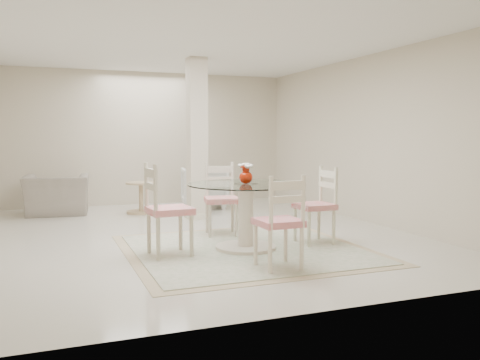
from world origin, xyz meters
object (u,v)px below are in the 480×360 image
object	(u,v)px
column	(197,139)
dining_chair_south	(281,215)
dining_chair_east	(319,199)
red_vase	(246,174)
side_table	(141,199)
recliner_taupe	(57,195)
armchair_white	(204,187)
dining_chair_west	(163,203)
dining_chair_north	(221,193)
dining_table	(246,216)

from	to	relation	value
column	dining_chair_south	world-z (taller)	column
dining_chair_east	dining_chair_south	world-z (taller)	dining_chair_east
red_vase	side_table	xyz separation A→B (m)	(-0.68, 3.46, -0.68)
recliner_taupe	column	bearing A→B (deg)	155.30
dining_chair_east	column	bearing A→B (deg)	-161.75
armchair_white	recliner_taupe	bearing A→B (deg)	7.77
dining_chair_west	dining_chair_south	distance (m)	1.45
dining_chair_south	red_vase	bearing A→B (deg)	-91.54
dining_chair_north	dining_chair_west	size ratio (longest dim) A/B	0.94
dining_table	side_table	world-z (taller)	dining_table
dining_table	dining_chair_west	distance (m)	1.05
red_vase	recliner_taupe	distance (m)	4.43
dining_chair_north	armchair_white	size ratio (longest dim) A/B	1.29
red_vase	side_table	size ratio (longest dim) A/B	0.44
dining_table	dining_chair_south	bearing A→B (deg)	-90.46
dining_table	red_vase	world-z (taller)	red_vase
red_vase	dining_chair_west	distance (m)	1.08
dining_chair_east	dining_chair_west	distance (m)	2.05
dining_table	side_table	size ratio (longest dim) A/B	2.51
dining_chair_east	dining_chair_west	xyz separation A→B (m)	(-2.05, 0.01, 0.05)
dining_chair_south	side_table	xyz separation A→B (m)	(-0.67, 4.48, -0.32)
dining_chair_north	dining_chair_south	size ratio (longest dim) A/B	1.02
recliner_taupe	armchair_white	xyz separation A→B (m)	(2.71, -0.13, 0.05)
dining_chair_east	dining_chair_west	bearing A→B (deg)	-91.77
dining_table	recliner_taupe	size ratio (longest dim) A/B	1.31
dining_chair_north	armchair_white	world-z (taller)	dining_chair_north
recliner_taupe	armchair_white	world-z (taller)	armchair_white
dining_chair_south	armchair_white	bearing A→B (deg)	-98.40
dining_chair_north	side_table	distance (m)	2.56
dining_chair_south	dining_table	bearing A→B (deg)	-91.49
red_vase	dining_chair_north	distance (m)	1.08
dining_chair_north	dining_chair_west	distance (m)	1.46
recliner_taupe	dining_table	bearing A→B (deg)	124.84
dining_chair_south	armchair_white	size ratio (longest dim) A/B	1.26
dining_chair_east	dining_chair_south	bearing A→B (deg)	-46.90
red_vase	dining_chair_west	size ratio (longest dim) A/B	0.21
red_vase	recliner_taupe	size ratio (longest dim) A/B	0.23
dining_chair_north	recliner_taupe	bearing A→B (deg)	138.40
red_vase	armchair_white	world-z (taller)	red_vase
red_vase	dining_table	bearing A→B (deg)	161.57
side_table	recliner_taupe	bearing A→B (deg)	164.56
dining_chair_west	dining_chair_south	world-z (taller)	dining_chair_west
dining_table	recliner_taupe	xyz separation A→B (m)	(-2.10, 3.85, -0.07)
red_vase	recliner_taupe	world-z (taller)	red_vase
dining_table	armchair_white	world-z (taller)	dining_table
red_vase	dining_chair_east	world-z (taller)	dining_chair_east
armchair_white	side_table	world-z (taller)	armchair_white
dining_table	dining_chair_north	size ratio (longest dim) A/B	1.26
column	dining_chair_south	xyz separation A→B (m)	(-0.12, -3.55, -0.77)
dining_table	dining_chair_north	bearing A→B (deg)	88.65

